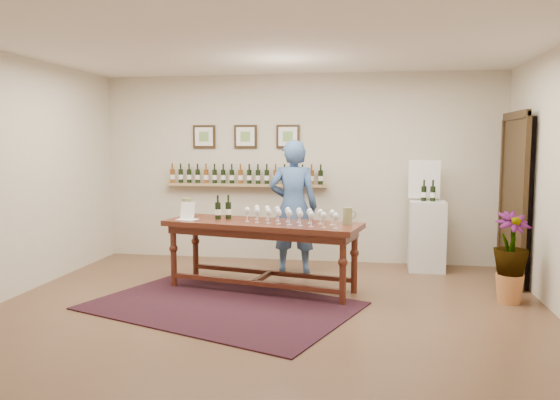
# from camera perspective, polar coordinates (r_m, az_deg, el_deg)

# --- Properties ---
(ground) EXTENTS (6.00, 6.00, 0.00)m
(ground) POSITION_cam_1_polar(r_m,az_deg,el_deg) (6.02, -1.24, -11.28)
(ground) COLOR brown
(ground) RESTS_ON ground
(room_shell) EXTENTS (6.00, 6.00, 6.00)m
(room_shell) POSITION_cam_1_polar(r_m,az_deg,el_deg) (7.61, 17.22, 0.71)
(room_shell) COLOR beige
(room_shell) RESTS_ON ground
(rug) EXTENTS (3.25, 2.71, 0.01)m
(rug) POSITION_cam_1_polar(r_m,az_deg,el_deg) (6.13, -6.13, -10.92)
(rug) COLOR #44150C
(rug) RESTS_ON ground
(tasting_table) EXTENTS (2.47, 1.23, 0.84)m
(tasting_table) POSITION_cam_1_polar(r_m,az_deg,el_deg) (6.60, -1.90, -3.36)
(tasting_table) COLOR #401510
(tasting_table) RESTS_ON ground
(table_glasses) EXTENTS (1.36, 0.73, 0.18)m
(table_glasses) POSITION_cam_1_polar(r_m,az_deg,el_deg) (6.44, 0.90, -1.62)
(table_glasses) COLOR white
(table_glasses) RESTS_ON tasting_table
(table_bottles) EXTENTS (0.28, 0.20, 0.27)m
(table_bottles) POSITION_cam_1_polar(r_m,az_deg,el_deg) (6.82, -5.96, -0.86)
(table_bottles) COLOR black
(table_bottles) RESTS_ON tasting_table
(pitcher_left) EXTENTS (0.16, 0.16, 0.24)m
(pitcher_left) POSITION_cam_1_polar(r_m,az_deg,el_deg) (7.16, -9.72, -0.73)
(pitcher_left) COLOR olive
(pitcher_left) RESTS_ON tasting_table
(pitcher_right) EXTENTS (0.16, 0.16, 0.20)m
(pitcher_right) POSITION_cam_1_polar(r_m,az_deg,el_deg) (6.39, 7.06, -1.66)
(pitcher_right) COLOR olive
(pitcher_right) RESTS_ON tasting_table
(menu_card) EXTENTS (0.28, 0.24, 0.22)m
(menu_card) POSITION_cam_1_polar(r_m,az_deg,el_deg) (6.85, -9.62, -1.11)
(menu_card) COLOR white
(menu_card) RESTS_ON tasting_table
(display_pedestal) EXTENTS (0.50, 0.50, 0.98)m
(display_pedestal) POSITION_cam_1_polar(r_m,az_deg,el_deg) (7.93, 15.09, -3.63)
(display_pedestal) COLOR silver
(display_pedestal) RESTS_ON ground
(pedestal_bottles) EXTENTS (0.27, 0.08, 0.27)m
(pedestal_bottles) POSITION_cam_1_polar(r_m,az_deg,el_deg) (7.83, 15.24, 0.85)
(pedestal_bottles) COLOR black
(pedestal_bottles) RESTS_ON display_pedestal
(info_sign) EXTENTS (0.43, 0.03, 0.59)m
(info_sign) POSITION_cam_1_polar(r_m,az_deg,el_deg) (7.94, 14.85, 2.11)
(info_sign) COLOR white
(info_sign) RESTS_ON display_pedestal
(potted_plant) EXTENTS (0.59, 0.59, 0.89)m
(potted_plant) POSITION_cam_1_polar(r_m,az_deg,el_deg) (6.62, 22.96, -5.54)
(potted_plant) COLOR #BF753F
(potted_plant) RESTS_ON ground
(person) EXTENTS (0.69, 0.47, 1.83)m
(person) POSITION_cam_1_polar(r_m,az_deg,el_deg) (7.46, 1.41, -0.72)
(person) COLOR #385585
(person) RESTS_ON ground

